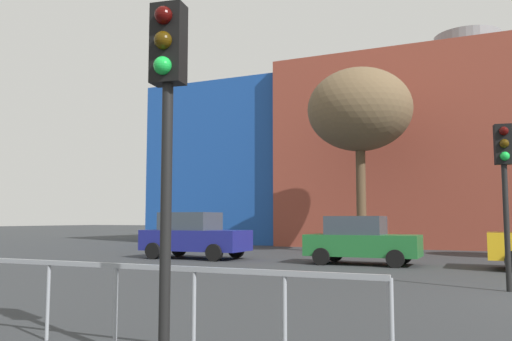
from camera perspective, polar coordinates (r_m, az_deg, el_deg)
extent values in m
cube|color=brown|center=(34.71, 22.38, 1.56)|extent=(21.25, 12.30, 10.95)
cube|color=#19479E|center=(38.34, -1.18, 0.19)|extent=(9.45, 11.07, 10.47)
cylinder|color=slate|center=(36.02, 22.01, 11.84)|extent=(4.00, 4.00, 2.00)
cube|color=navy|center=(21.35, -6.59, -7.53)|extent=(4.25, 1.82, 0.81)
cube|color=#333D47|center=(21.46, -7.15, -5.48)|extent=(2.12, 1.62, 0.71)
cylinder|color=black|center=(21.53, -2.16, -8.62)|extent=(0.65, 0.22, 0.65)
cylinder|color=black|center=(19.88, -4.57, -8.88)|extent=(0.65, 0.22, 0.65)
cylinder|color=black|center=(22.87, -8.37, -8.37)|extent=(0.65, 0.22, 0.65)
cylinder|color=black|center=(21.33, -11.09, -8.55)|extent=(0.65, 0.22, 0.65)
cube|color=#1E662D|center=(18.82, 11.51, -7.96)|extent=(3.87, 1.66, 0.74)
cube|color=#333D47|center=(18.85, 10.78, -5.87)|extent=(1.93, 1.47, 0.64)
cylinder|color=black|center=(19.44, 15.71, -8.87)|extent=(0.59, 0.20, 0.59)
cylinder|color=black|center=(17.77, 14.88, -9.24)|extent=(0.59, 0.20, 0.59)
cylinder|color=black|center=(19.97, 8.55, -8.91)|extent=(0.59, 0.20, 0.59)
cylinder|color=black|center=(18.34, 7.10, -9.25)|extent=(0.59, 0.20, 0.59)
cylinder|color=black|center=(5.75, -9.77, -5.68)|extent=(0.12, 0.12, 3.05)
cube|color=black|center=(6.06, -9.47, 13.35)|extent=(0.39, 0.29, 0.90)
sphere|color=#3C0605|center=(6.04, -10.02, 16.26)|extent=(0.20, 0.20, 0.20)
sphere|color=#3C2905|center=(5.94, -10.06, 13.74)|extent=(0.20, 0.20, 0.20)
sphere|color=green|center=(5.86, -10.11, 11.15)|extent=(0.20, 0.20, 0.20)
cylinder|color=black|center=(12.85, 25.57, -5.59)|extent=(0.12, 0.12, 2.78)
cube|color=black|center=(12.96, 25.24, 2.58)|extent=(0.39, 0.29, 0.90)
sphere|color=#3C0605|center=(12.86, 25.30, 3.90)|extent=(0.20, 0.20, 0.20)
sphere|color=#3C2905|center=(12.82, 25.35, 2.66)|extent=(0.20, 0.20, 0.20)
sphere|color=green|center=(12.79, 25.40, 1.42)|extent=(0.20, 0.20, 0.20)
cylinder|color=brown|center=(24.72, 11.35, -2.64)|extent=(0.44, 0.44, 5.35)
ellipsoid|color=brown|center=(25.22, 11.18, 6.50)|extent=(4.86, 4.86, 3.89)
cube|color=gray|center=(6.80, -14.89, -9.96)|extent=(6.65, 0.06, 0.06)
cylinder|color=gray|center=(7.59, -21.67, -13.05)|extent=(0.05, 0.05, 1.00)
cylinder|color=gray|center=(6.86, -14.99, -14.12)|extent=(0.05, 0.05, 1.00)
cylinder|color=gray|center=(6.23, -6.78, -15.18)|extent=(0.05, 0.05, 1.00)
cylinder|color=gray|center=(5.75, 3.13, -16.04)|extent=(0.05, 0.05, 1.00)
cylinder|color=gray|center=(5.46, 14.52, -16.47)|extent=(0.05, 0.05, 1.00)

